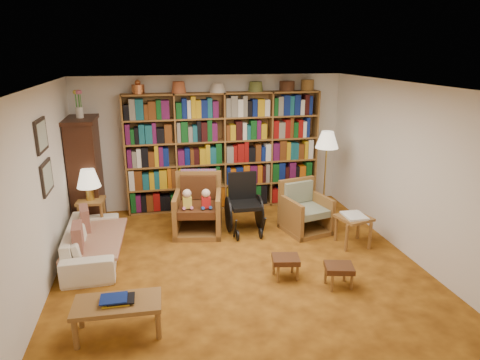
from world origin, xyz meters
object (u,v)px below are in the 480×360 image
object	(u,v)px
side_table_papers	(354,221)
footstool_b	(339,269)
armchair_sage	(304,211)
coffee_table	(117,306)
side_table_lamp	(92,209)
armchair_leather	(197,208)
sofa	(93,242)
floor_lamp	(327,143)
footstool_a	(286,261)
wheelchair	(244,205)

from	to	relation	value
side_table_papers	footstool_b	bearing A→B (deg)	-123.32
armchair_sage	coffee_table	bearing A→B (deg)	-142.28
side_table_lamp	armchair_leather	xyz separation A→B (m)	(1.71, -0.17, -0.05)
side_table_lamp	armchair_sage	bearing A→B (deg)	-8.45
sofa	floor_lamp	distance (m)	4.25
coffee_table	side_table_lamp	bearing A→B (deg)	101.72
coffee_table	armchair_sage	bearing A→B (deg)	37.72
sofa	floor_lamp	world-z (taller)	floor_lamp
floor_lamp	side_table_lamp	bearing A→B (deg)	-178.44
floor_lamp	footstool_b	world-z (taller)	floor_lamp
armchair_sage	coffee_table	xyz separation A→B (m)	(-2.90, -2.25, 0.00)
side_table_lamp	footstool_b	xyz separation A→B (m)	(3.28, -2.36, -0.20)
armchair_sage	footstool_a	bearing A→B (deg)	-118.07
armchair_leather	armchair_sage	size ratio (longest dim) A/B	1.15
wheelchair	footstool_b	world-z (taller)	wheelchair
wheelchair	coffee_table	distance (m)	3.09
wheelchair	side_table_papers	xyz separation A→B (m)	(1.53, -0.92, -0.05)
sofa	side_table_lamp	bearing A→B (deg)	4.96
side_table_papers	footstool_a	bearing A→B (deg)	-150.52
sofa	footstool_b	bearing A→B (deg)	-116.24
wheelchair	footstool_b	distance (m)	2.19
armchair_leather	footstool_b	distance (m)	2.70
sofa	floor_lamp	bearing A→B (deg)	-77.32
sofa	side_table_lamp	world-z (taller)	side_table_lamp
armchair_leather	wheelchair	bearing A→B (deg)	-11.74
wheelchair	coffee_table	size ratio (longest dim) A/B	1.05
footstool_b	sofa	bearing A→B (deg)	155.20
side_table_papers	side_table_lamp	bearing A→B (deg)	162.68
side_table_lamp	coffee_table	size ratio (longest dim) A/B	0.65
armchair_leather	floor_lamp	bearing A→B (deg)	6.84
footstool_a	armchair_sage	bearing A→B (deg)	61.93
armchair_sage	side_table_papers	distance (m)	0.91
armchair_sage	footstool_a	xyz separation A→B (m)	(-0.79, -1.49, -0.08)
side_table_papers	floor_lamp	bearing A→B (deg)	86.87
wheelchair	footstool_b	xyz separation A→B (m)	(0.80, -2.03, -0.20)
armchair_sage	footstool_b	size ratio (longest dim) A/B	2.06
armchair_leather	coffee_table	distance (m)	2.83
armchair_sage	footstool_b	distance (m)	1.86
side_table_lamp	armchair_sage	distance (m)	3.52
armchair_sage	wheelchair	size ratio (longest dim) A/B	0.87
armchair_leather	floor_lamp	xyz separation A→B (m)	(2.38, 0.29, 0.94)
side_table_papers	footstool_a	world-z (taller)	side_table_papers
wheelchair	armchair_sage	bearing A→B (deg)	-10.37
floor_lamp	footstool_b	xyz separation A→B (m)	(-0.80, -2.47, -1.09)
sofa	armchair_leather	size ratio (longest dim) A/B	1.77
sofa	wheelchair	xyz separation A→B (m)	(2.38, 0.56, 0.19)
side_table_papers	footstool_b	world-z (taller)	side_table_papers
floor_lamp	armchair_sage	bearing A→B (deg)	-134.24
footstool_a	coffee_table	xyz separation A→B (m)	(-2.11, -0.76, 0.08)
coffee_table	armchair_leather	bearing A→B (deg)	66.32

